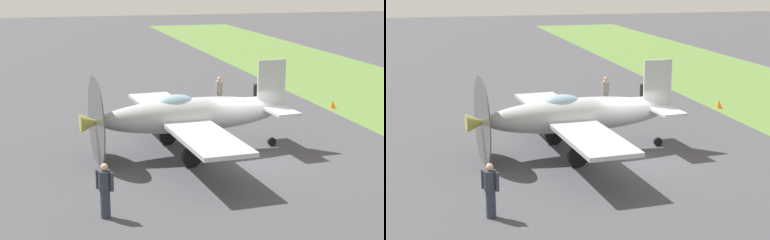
% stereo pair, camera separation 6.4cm
% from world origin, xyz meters
% --- Properties ---
extents(ground_plane, '(160.00, 160.00, 0.00)m').
position_xyz_m(ground_plane, '(0.00, 0.00, 0.00)').
color(ground_plane, '#424247').
extents(airplane_lead, '(10.95, 8.65, 3.90)m').
position_xyz_m(airplane_lead, '(1.27, 2.44, 1.63)').
color(airplane_lead, '#B2B7BC').
rests_on(airplane_lead, ground).
extents(ground_crew_chief, '(0.63, 0.38, 1.73)m').
position_xyz_m(ground_crew_chief, '(9.16, -1.30, 0.91)').
color(ground_crew_chief, '#9E998E').
rests_on(ground_crew_chief, ground).
extents(ground_crew_mechanic, '(0.45, 0.50, 1.73)m').
position_xyz_m(ground_crew_mechanic, '(-4.53, 6.49, 0.91)').
color(ground_crew_mechanic, '#2D3342').
rests_on(ground_crew_mechanic, ground).
extents(fuel_drum, '(0.60, 0.60, 0.90)m').
position_xyz_m(fuel_drum, '(10.75, -4.19, 0.45)').
color(fuel_drum, black).
rests_on(fuel_drum, ground).
extents(runway_marker_cone, '(0.36, 0.36, 0.44)m').
position_xyz_m(runway_marker_cone, '(7.63, -7.31, 0.22)').
color(runway_marker_cone, orange).
rests_on(runway_marker_cone, ground).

